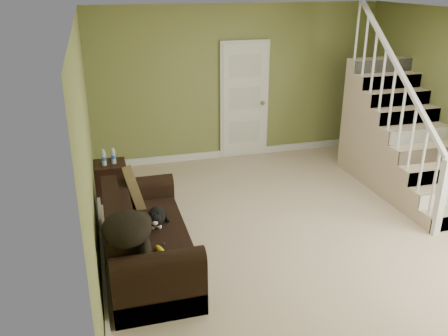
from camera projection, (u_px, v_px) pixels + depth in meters
floor at (299, 227)px, 6.10m from camera, size 5.00×5.50×0.01m
ceiling at (314, 15)px, 5.12m from camera, size 5.00×5.50×0.01m
wall_back at (238, 83)px, 8.07m from camera, size 5.00×0.04×2.60m
wall_left at (88, 149)px, 5.00m from camera, size 0.04×5.50×2.60m
baseboard_back at (238, 152)px, 8.51m from camera, size 5.00×0.04×0.12m
baseboard_left at (102, 250)px, 5.47m from camera, size 0.04×5.50×0.12m
door at (244, 100)px, 8.17m from camera, size 0.86×0.12×2.02m
staircase at (397, 143)px, 7.21m from camera, size 1.00×2.51×2.82m
sofa at (144, 241)px, 5.19m from camera, size 0.87×2.02×0.80m
side_table at (111, 180)px, 6.82m from camera, size 0.44×0.44×0.76m
cat at (157, 217)px, 5.22m from camera, size 0.26×0.53×0.25m
banana at (161, 251)px, 4.71m from camera, size 0.12×0.22×0.06m
throw_pillow at (134, 189)px, 5.72m from camera, size 0.24×0.46×0.47m
throw_blanket at (126, 228)px, 4.39m from camera, size 0.61×0.71×0.25m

